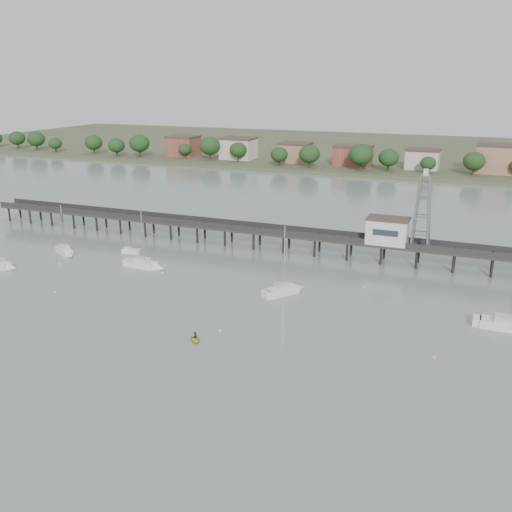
{
  "coord_description": "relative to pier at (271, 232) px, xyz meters",
  "views": [
    {
      "loc": [
        42.16,
        -53.04,
        36.18
      ],
      "look_at": [
        3.63,
        42.0,
        4.0
      ],
      "focal_mm": 40.0,
      "sensor_mm": 36.0,
      "label": 1
    }
  ],
  "objects": [
    {
      "name": "sailboat_a",
      "position": [
        -44.62,
        -32.86,
        -3.15
      ],
      "size": [
        7.35,
        2.42,
        12.11
      ],
      "rotation": [
        0.0,
        0.0,
        0.04
      ],
      "color": "white",
      "rests_on": "ground"
    },
    {
      "name": "far_shore",
      "position": [
        0.36,
        179.58,
        -2.85
      ],
      "size": [
        500.0,
        170.0,
        10.4
      ],
      "color": "#475133",
      "rests_on": "ground"
    },
    {
      "name": "sailboat_f",
      "position": [
        -17.93,
        -21.83,
        -3.16
      ],
      "size": [
        8.67,
        3.14,
        14.02
      ],
      "rotation": [
        0.0,
        0.0,
        -0.08
      ],
      "color": "white",
      "rests_on": "ground"
    },
    {
      "name": "pier",
      "position": [
        0.0,
        0.0,
        0.0
      ],
      "size": [
        150.0,
        5.0,
        5.5
      ],
      "color": "#2D2823",
      "rests_on": "ground"
    },
    {
      "name": "yellow_dinghy",
      "position": [
        6.08,
        -47.28,
        -3.79
      ],
      "size": [
        1.71,
        1.54,
        2.51
      ],
      "primitive_type": "imported",
      "rotation": [
        0.0,
        0.0,
        0.69
      ],
      "color": "gold",
      "rests_on": "ground"
    },
    {
      "name": "lattice_tower",
      "position": [
        31.5,
        0.0,
        7.31
      ],
      "size": [
        3.2,
        3.2,
        15.5
      ],
      "color": "slate",
      "rests_on": "ground"
    },
    {
      "name": "mooring_buoys",
      "position": [
        -2.99,
        -29.64,
        -3.71
      ],
      "size": [
        75.02,
        26.93,
        0.39
      ],
      "color": "beige",
      "rests_on": "ground"
    },
    {
      "name": "white_tender",
      "position": [
        -26.99,
        -14.37,
        -3.33
      ],
      "size": [
        4.1,
        2.33,
        1.5
      ],
      "rotation": [
        0.0,
        0.0,
        0.2
      ],
      "color": "white",
      "rests_on": "ground"
    },
    {
      "name": "sailboat_c",
      "position": [
        12.2,
        -24.39,
        -3.15
      ],
      "size": [
        6.44,
        7.66,
        12.95
      ],
      "rotation": [
        0.0,
        0.0,
        0.94
      ],
      "color": "white",
      "rests_on": "ground"
    },
    {
      "name": "dinghy_occupant",
      "position": [
        6.08,
        -47.28,
        -3.79
      ],
      "size": [
        0.61,
        1.32,
        0.3
      ],
      "primitive_type": "imported",
      "rotation": [
        0.0,
        0.0,
        3.26
      ],
      "color": "black",
      "rests_on": "ground"
    },
    {
      "name": "sailboat_b",
      "position": [
        -38.86,
        -20.79,
        -3.14
      ],
      "size": [
        6.82,
        5.02,
        11.26
      ],
      "rotation": [
        0.0,
        0.0,
        -0.52
      ],
      "color": "white",
      "rests_on": "ground"
    },
    {
      "name": "pier_building",
      "position": [
        25.0,
        0.0,
        2.87
      ],
      "size": [
        8.4,
        5.4,
        5.3
      ],
      "color": "silver",
      "rests_on": "ground"
    },
    {
      "name": "ground_plane",
      "position": [
        0.0,
        -60.0,
        -3.79
      ],
      "size": [
        500.0,
        500.0,
        0.0
      ],
      "primitive_type": "plane",
      "color": "slate",
      "rests_on": "ground"
    }
  ]
}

